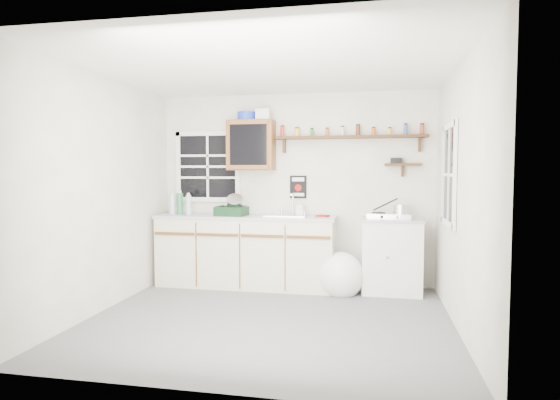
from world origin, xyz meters
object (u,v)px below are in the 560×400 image
(dish_rack, at_px, (233,208))
(main_cabinet, at_px, (246,250))
(upper_cabinet, at_px, (251,145))
(hotplate, at_px, (389,216))
(spice_shelf, at_px, (350,136))
(right_cabinet, at_px, (391,255))

(dish_rack, bearing_deg, main_cabinet, 32.44)
(upper_cabinet, relative_size, hotplate, 1.18)
(spice_shelf, xyz_separation_m, dish_rack, (-1.47, -0.29, -0.92))
(main_cabinet, bearing_deg, right_cabinet, 0.79)
(upper_cabinet, height_order, spice_shelf, upper_cabinet)
(main_cabinet, relative_size, right_cabinet, 2.54)
(upper_cabinet, bearing_deg, right_cabinet, -3.76)
(spice_shelf, distance_m, dish_rack, 1.75)
(main_cabinet, relative_size, upper_cabinet, 3.55)
(dish_rack, bearing_deg, upper_cabinet, 55.37)
(main_cabinet, xyz_separation_m, hotplate, (1.80, 0.01, 0.48))
(main_cabinet, bearing_deg, hotplate, 0.17)
(hotplate, bearing_deg, upper_cabinet, -178.81)
(upper_cabinet, bearing_deg, hotplate, -4.48)
(dish_rack, bearing_deg, spice_shelf, 17.67)
(right_cabinet, bearing_deg, spice_shelf, 160.36)
(right_cabinet, bearing_deg, dish_rack, -177.07)
(main_cabinet, relative_size, dish_rack, 5.66)
(spice_shelf, relative_size, dish_rack, 4.68)
(spice_shelf, bearing_deg, hotplate, -22.85)
(right_cabinet, relative_size, dish_rack, 2.23)
(upper_cabinet, relative_size, spice_shelf, 0.34)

